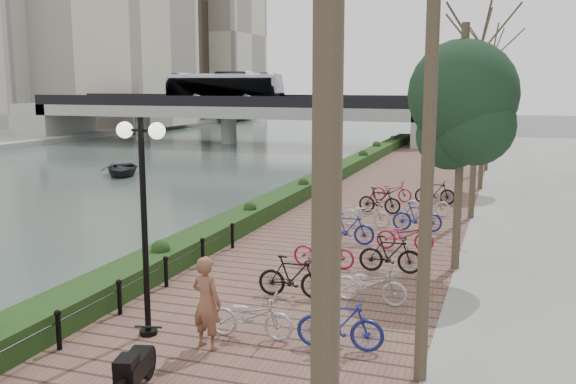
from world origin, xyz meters
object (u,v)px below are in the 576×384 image
at_px(boat, 122,169).
at_px(motorcycle, 136,367).
at_px(pedestrian, 207,302).
at_px(lamppost, 142,178).

bearing_deg(boat, motorcycle, -86.05).
height_order(motorcycle, pedestrian, pedestrian).
relative_size(motorcycle, boat, 0.40).
height_order(lamppost, boat, lamppost).
xyz_separation_m(motorcycle, boat, (-16.36, 24.28, -0.56)).
height_order(lamppost, pedestrian, lamppost).
bearing_deg(boat, lamppost, -85.41).
relative_size(lamppost, motorcycle, 2.88).
distance_m(lamppost, motorcycle, 3.71).
bearing_deg(pedestrian, lamppost, 6.87).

